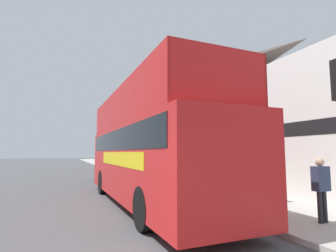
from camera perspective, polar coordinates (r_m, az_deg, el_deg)
The scene contains 9 objects.
ground_plane at distance 23.74m, azimuth -22.43°, elevation -9.97°, with size 144.00×144.00×0.00m, color #4C4C4F.
sidewalk at distance 21.74m, azimuth -4.76°, elevation -10.62°, with size 3.64×108.00×0.14m.
brick_terrace_rear at distance 27.37m, azimuth 2.45°, elevation 0.98°, with size 6.00×22.09×10.27m.
tour_bus at distance 10.00m, azimuth -4.66°, elevation -6.07°, with size 2.65×10.55×4.18m.
parked_car_ahead_of_bus at distance 18.56m, azimuth -11.32°, elevation -9.44°, with size 1.94×4.44×1.49m.
pedestrian_second at distance 7.89m, azimuth 30.33°, elevation -10.72°, with size 0.43×0.24×1.63m.
pedestrian_third at distance 10.05m, azimuth 14.44°, elevation -9.30°, with size 0.49×0.27×1.86m.
lamp_post_nearest at distance 9.65m, azimuth 10.68°, elevation 3.31°, with size 0.35×0.35×4.76m.
lamp_post_second at distance 17.51m, azimuth -4.93°, elevation -1.38°, with size 0.35×0.35×4.48m.
Camera 1 is at (0.01, -2.67, 1.91)m, focal length 28.00 mm.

